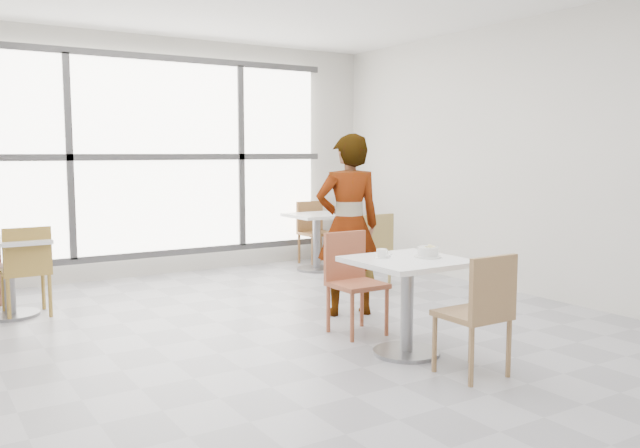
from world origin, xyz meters
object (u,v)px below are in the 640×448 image
chair_near (481,307)px  oatmeal_bowl (428,252)px  bg_table_left (9,266)px  chair_far (352,275)px  bg_chair_left_near (27,265)px  bg_table_right (317,234)px  main_table (407,288)px  coffee_cup (382,254)px  bg_chair_right_near (372,246)px  bg_chair_right_far (314,228)px  person (348,225)px  plant_right (348,232)px

chair_near → oatmeal_bowl: chair_near is taller
bg_table_left → chair_far: bearing=-41.9°
chair_far → bg_chair_left_near: bearing=138.3°
chair_far → bg_table_right: (1.34, 2.71, -0.01)m
chair_near → bg_table_right: 4.34m
chair_far → bg_table_right: size_ratio=1.16×
main_table → chair_far: size_ratio=0.92×
oatmeal_bowl → coffee_cup: 0.36m
chair_near → bg_table_left: 4.42m
chair_near → coffee_cup: (-0.22, 0.83, 0.28)m
bg_chair_right_near → bg_chair_right_far: 1.91m
chair_near → bg_chair_right_near: 3.00m
chair_far → bg_chair_right_near: size_ratio=1.00×
person → main_table: bearing=92.5°
oatmeal_bowl → bg_table_right: (1.17, 3.50, -0.31)m
bg_table_left → bg_chair_right_far: (4.04, 1.01, 0.01)m
bg_chair_right_near → plant_right: (0.99, 1.91, -0.10)m
bg_chair_right_near → plant_right: 2.15m
person → bg_table_right: 2.44m
coffee_cup → bg_chair_right_near: (1.36, 1.94, -0.28)m
oatmeal_bowl → coffee_cup: oatmeal_bowl is taller
bg_table_left → plant_right: size_ratio=0.94×
chair_near → bg_table_left: (-2.51, 3.63, -0.01)m
chair_near → bg_chair_right_near: (1.14, 2.78, 0.00)m
bg_table_left → bg_table_right: bearing=7.8°
oatmeal_bowl → chair_far: bearing=101.9°
chair_near → chair_far: (-0.07, 1.44, 0.00)m
chair_near → oatmeal_bowl: 0.72m
bg_table_right → bg_chair_left_near: bg_chair_left_near is taller
oatmeal_bowl → bg_table_right: oatmeal_bowl is taller
coffee_cup → chair_near: bearing=-75.4°
oatmeal_bowl → bg_table_left: size_ratio=0.28×
main_table → bg_chair_right_near: (1.23, 2.09, -0.02)m
person → bg_chair_right_near: size_ratio=1.99×
bg_table_left → bg_table_right: same height
oatmeal_bowl → chair_near: bearing=-98.1°
chair_far → bg_chair_right_far: same height
bg_table_right → bg_chair_right_far: (0.26, 0.49, 0.01)m
oatmeal_bowl → bg_chair_right_far: (1.43, 3.99, -0.29)m
chair_near → bg_chair_right_far: size_ratio=1.00×
bg_table_left → bg_chair_left_near: (0.14, -0.14, 0.01)m
bg_table_left → coffee_cup: bearing=-50.6°
coffee_cup → bg_table_left: coffee_cup is taller
oatmeal_bowl → bg_chair_right_near: size_ratio=0.24×
main_table → chair_far: bearing=89.3°
oatmeal_bowl → plant_right: bearing=63.1°
bg_table_right → bg_chair_right_near: (-0.12, -1.38, 0.01)m
chair_far → coffee_cup: 0.68m
main_table → bg_table_left: same height
chair_far → bg_table_left: chair_far is taller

